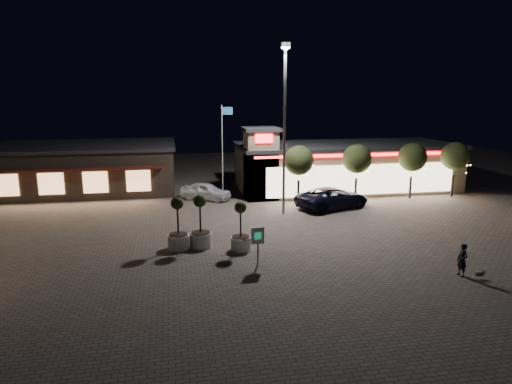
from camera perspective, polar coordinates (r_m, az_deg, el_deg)
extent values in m
plane|color=#685D54|center=(26.66, 3.41, -7.27)|extent=(90.00, 90.00, 0.00)
cube|color=tan|center=(44.03, 11.10, 3.00)|extent=(20.00, 8.00, 4.00)
cube|color=#262628|center=(43.74, 11.21, 5.78)|extent=(20.40, 8.40, 0.30)
cube|color=beige|center=(40.41, 13.17, 1.51)|extent=(17.00, 0.12, 2.60)
cube|color=red|center=(40.05, 13.34, 4.53)|extent=(19.00, 0.10, 0.18)
cube|color=tan|center=(38.87, 0.60, 3.36)|extent=(2.60, 2.60, 5.80)
cube|color=#262628|center=(38.51, 0.61, 7.85)|extent=(3.00, 3.00, 0.30)
cube|color=red|center=(37.25, 1.01, 6.70)|extent=(1.40, 0.10, 0.70)
cube|color=#382D23|center=(45.58, -20.39, 2.77)|extent=(16.00, 10.00, 4.00)
cube|color=#262628|center=(45.31, -20.60, 5.45)|extent=(16.40, 10.40, 0.30)
cube|color=#591E19|center=(40.22, -21.73, 2.65)|extent=(14.40, 0.80, 0.15)
cube|color=#F7B26F|center=(42.16, -28.85, 0.74)|extent=(2.00, 0.12, 1.80)
cube|color=#F7B26F|center=(41.18, -24.24, 0.95)|extent=(2.00, 0.12, 1.80)
cube|color=#F7B26F|center=(40.49, -19.42, 1.15)|extent=(2.00, 0.12, 1.80)
cube|color=#F7B26F|center=(40.09, -14.48, 1.36)|extent=(2.00, 0.12, 1.80)
cylinder|color=gray|center=(33.51, 3.57, 7.26)|extent=(0.20, 0.20, 12.00)
cube|color=gray|center=(33.54, 3.71, 17.87)|extent=(0.60, 0.40, 0.35)
cube|color=white|center=(33.52, 3.71, 17.53)|extent=(0.45, 0.30, 0.08)
cylinder|color=white|center=(37.92, -4.22, 4.79)|extent=(0.10, 0.10, 8.00)
cube|color=#265C8C|center=(37.68, -3.62, 10.09)|extent=(0.90, 0.04, 0.60)
cylinder|color=#332319|center=(37.64, 5.31, 0.02)|extent=(0.20, 0.20, 1.92)
sphere|color=#2D3819|center=(37.18, 5.39, 3.96)|extent=(2.42, 2.42, 2.42)
cylinder|color=#332319|center=(39.29, 12.34, 0.30)|extent=(0.20, 0.20, 1.92)
sphere|color=#2D3819|center=(38.85, 12.52, 4.07)|extent=(2.42, 2.42, 2.42)
cylinder|color=#332319|center=(41.47, 18.72, 0.56)|extent=(0.20, 0.20, 1.92)
sphere|color=#2D3819|center=(41.06, 18.97, 4.13)|extent=(2.42, 2.42, 2.42)
cylinder|color=#332319|center=(43.56, 23.32, 0.73)|extent=(0.20, 0.20, 1.92)
sphere|color=#2D3819|center=(43.16, 23.61, 4.13)|extent=(2.42, 2.42, 2.42)
imported|color=black|center=(36.48, 9.56, -0.70)|extent=(6.59, 4.58, 1.67)
imported|color=white|center=(39.03, -6.29, 0.10)|extent=(4.63, 3.68, 1.48)
imported|color=black|center=(24.94, 24.38, -7.76)|extent=(0.47, 0.65, 1.67)
cube|color=#59514C|center=(25.15, 26.12, -9.17)|extent=(0.41, 0.17, 0.21)
sphere|color=#59514C|center=(25.25, 26.58, -8.92)|extent=(0.19, 0.19, 0.19)
cylinder|color=white|center=(27.13, -9.65, -6.14)|extent=(1.26, 1.26, 0.84)
cylinder|color=black|center=(26.99, -9.69, -5.25)|extent=(1.10, 1.10, 0.06)
cylinder|color=#332319|center=(26.72, -9.76, -3.25)|extent=(0.11, 0.11, 1.90)
sphere|color=#2D3819|center=(26.50, -9.83, -1.38)|extent=(0.74, 0.74, 0.74)
cylinder|color=white|center=(27.25, -6.92, -5.96)|extent=(1.29, 1.29, 0.86)
cylinder|color=black|center=(27.11, -6.94, -5.05)|extent=(1.12, 1.12, 0.06)
cylinder|color=#332319|center=(26.83, -6.99, -3.01)|extent=(0.11, 0.11, 1.93)
sphere|color=#2D3819|center=(26.61, -7.05, -1.11)|extent=(0.75, 0.75, 0.75)
cylinder|color=white|center=(26.56, -1.92, -6.45)|extent=(1.17, 1.17, 0.78)
cylinder|color=black|center=(26.43, -1.93, -5.60)|extent=(1.02, 1.02, 0.06)
cylinder|color=#332319|center=(26.17, -1.94, -3.71)|extent=(0.10, 0.10, 1.76)
sphere|color=#2D3819|center=(25.95, -1.96, -1.94)|extent=(0.68, 0.68, 0.68)
cylinder|color=gray|center=(24.15, 0.22, -7.76)|extent=(0.08, 0.08, 1.27)
cube|color=white|center=(23.82, 0.22, -5.48)|extent=(0.69, 0.09, 0.90)
cube|color=#1CAB69|center=(23.78, 0.24, -5.51)|extent=(0.37, 0.04, 0.37)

